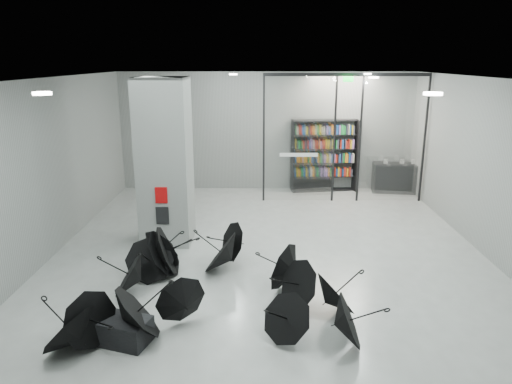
{
  "coord_description": "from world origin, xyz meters",
  "views": [
    {
      "loc": [
        -0.19,
        -9.16,
        4.39
      ],
      "look_at": [
        -0.3,
        1.5,
        1.4
      ],
      "focal_mm": 33.27,
      "sensor_mm": 36.0,
      "label": 1
    }
  ],
  "objects_px": {
    "column": "(165,162)",
    "bench": "(112,328)",
    "shop_counter": "(397,178)",
    "umbrella_cluster": "(198,285)",
    "bookshelf": "(324,156)"
  },
  "relations": [
    {
      "from": "column",
      "to": "bench",
      "type": "bearing_deg",
      "value": -91.2
    },
    {
      "from": "shop_counter",
      "to": "umbrella_cluster",
      "type": "bearing_deg",
      "value": -119.65
    },
    {
      "from": "shop_counter",
      "to": "bench",
      "type": "bearing_deg",
      "value": -120.58
    },
    {
      "from": "shop_counter",
      "to": "bookshelf",
      "type": "bearing_deg",
      "value": -177.14
    },
    {
      "from": "bookshelf",
      "to": "shop_counter",
      "type": "height_order",
      "value": "bookshelf"
    },
    {
      "from": "shop_counter",
      "to": "column",
      "type": "bearing_deg",
      "value": -139.25
    },
    {
      "from": "column",
      "to": "bench",
      "type": "xyz_separation_m",
      "value": [
        -0.09,
        -4.42,
        -1.8
      ]
    },
    {
      "from": "shop_counter",
      "to": "umbrella_cluster",
      "type": "height_order",
      "value": "umbrella_cluster"
    },
    {
      "from": "bookshelf",
      "to": "umbrella_cluster",
      "type": "relative_size",
      "value": 0.45
    },
    {
      "from": "bookshelf",
      "to": "shop_counter",
      "type": "xyz_separation_m",
      "value": [
        2.49,
        -0.21,
        -0.72
      ]
    },
    {
      "from": "bench",
      "to": "umbrella_cluster",
      "type": "relative_size",
      "value": 0.23
    },
    {
      "from": "column",
      "to": "shop_counter",
      "type": "bearing_deg",
      "value": 33.1
    },
    {
      "from": "column",
      "to": "shop_counter",
      "type": "height_order",
      "value": "column"
    },
    {
      "from": "column",
      "to": "umbrella_cluster",
      "type": "bearing_deg",
      "value": -69.69
    },
    {
      "from": "column",
      "to": "umbrella_cluster",
      "type": "height_order",
      "value": "column"
    }
  ]
}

